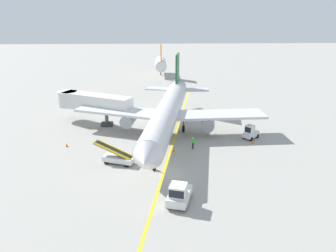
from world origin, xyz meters
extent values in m
plane|color=#9E9B93|center=(0.00, 0.00, 0.00)|extent=(300.00, 300.00, 0.00)
cube|color=yellow|center=(0.79, 5.00, 0.00)|extent=(13.64, 78.93, 0.01)
cylinder|color=silver|center=(0.79, 12.10, 3.45)|extent=(8.26, 30.13, 3.30)
cone|color=silver|center=(-1.92, -3.87, 3.45)|extent=(3.59, 2.91, 3.23)
cone|color=silver|center=(3.52, 28.27, 3.85)|extent=(3.56, 3.28, 3.14)
cube|color=silver|center=(8.42, 12.33, 3.05)|extent=(13.17, 4.94, 0.36)
cylinder|color=gray|center=(6.64, 11.62, 2.05)|extent=(2.41, 3.47, 1.90)
cube|color=silver|center=(-6.35, 14.83, 3.05)|extent=(13.71, 8.88, 0.36)
cylinder|color=gray|center=(-4.90, 13.57, 2.05)|extent=(2.41, 3.47, 1.90)
cube|color=#19592D|center=(3.12, 25.91, 7.50)|extent=(0.94, 3.99, 5.20)
cube|color=silver|center=(6.01, 25.01, 3.85)|extent=(5.26, 2.34, 0.24)
cube|color=silver|center=(0.10, 26.01, 3.85)|extent=(5.62, 3.67, 0.24)
cylinder|color=#4C4C51|center=(-1.13, 0.76, 1.56)|extent=(0.20, 0.20, 3.12)
cylinder|color=black|center=(-1.13, 0.76, 0.28)|extent=(0.44, 0.61, 0.56)
cylinder|color=#4C4C51|center=(3.29, 13.71, 1.56)|extent=(0.20, 0.20, 3.12)
cylinder|color=black|center=(3.29, 13.71, 0.48)|extent=(0.51, 1.00, 0.96)
cylinder|color=#4C4C51|center=(-1.05, 14.44, 1.56)|extent=(0.20, 0.20, 3.12)
cylinder|color=black|center=(-1.05, 14.44, 0.48)|extent=(0.51, 1.00, 0.96)
cube|color=black|center=(-1.58, -1.90, 3.80)|extent=(2.93, 1.45, 0.60)
cube|color=silver|center=(-10.18, 17.77, 3.60)|extent=(11.85, 7.82, 2.50)
cylinder|color=silver|center=(-15.24, 20.39, 3.60)|extent=(3.20, 3.20, 2.50)
cylinder|color=#59595B|center=(-8.58, 16.94, 1.18)|extent=(0.56, 0.56, 2.35)
cube|color=#333338|center=(-8.58, 16.94, 0.25)|extent=(1.80, 1.40, 0.50)
cube|color=silver|center=(1.28, -6.24, 0.70)|extent=(2.82, 3.98, 0.80)
cube|color=silver|center=(1.10, -6.85, 1.65)|extent=(1.91, 1.98, 1.10)
cube|color=black|center=(0.89, -7.59, 1.65)|extent=(1.39, 0.47, 0.77)
cylinder|color=black|center=(1.71, -7.68, 0.30)|extent=(0.38, 0.64, 0.60)
cylinder|color=black|center=(0.15, -7.23, 0.30)|extent=(0.38, 0.64, 0.60)
cylinder|color=black|center=(2.40, -5.25, 0.30)|extent=(0.38, 0.64, 0.60)
cylinder|color=black|center=(0.85, -4.81, 0.30)|extent=(0.38, 0.64, 0.60)
cube|color=silver|center=(12.69, 10.41, 0.65)|extent=(2.64, 2.59, 0.70)
cube|color=silver|center=(12.38, 10.12, 1.55)|extent=(1.50, 1.50, 1.10)
cube|color=black|center=(12.01, 9.77, 1.55)|extent=(0.73, 0.76, 0.77)
cylinder|color=black|center=(12.46, 9.43, 0.30)|extent=(0.59, 0.57, 0.60)
cylinder|color=black|center=(11.70, 10.23, 0.30)|extent=(0.59, 0.57, 0.60)
cylinder|color=black|center=(13.68, 10.58, 0.30)|extent=(0.59, 0.57, 0.60)
cylinder|color=black|center=(12.92, 11.39, 0.30)|extent=(0.59, 0.57, 0.60)
cube|color=silver|center=(-5.37, 2.75, 0.60)|extent=(4.08, 2.74, 0.60)
cylinder|color=black|center=(-6.84, 2.62, 0.30)|extent=(0.64, 0.42, 0.60)
cylinder|color=black|center=(-6.39, 3.81, 0.30)|extent=(0.64, 0.42, 0.60)
cylinder|color=black|center=(-4.35, 1.68, 0.30)|extent=(0.64, 0.42, 0.60)
cylinder|color=black|center=(-3.90, 2.88, 0.30)|extent=(0.64, 0.42, 0.60)
cube|color=black|center=(-5.93, 2.96, 1.55)|extent=(4.99, 2.60, 1.76)
cube|color=yellow|center=(-6.09, 2.54, 1.67)|extent=(4.73, 1.84, 1.84)
cube|color=yellow|center=(-5.77, 3.38, 1.67)|extent=(4.73, 1.84, 1.84)
cylinder|color=#26262D|center=(3.99, 6.94, 0.42)|extent=(0.24, 0.24, 0.85)
cube|color=green|center=(3.99, 6.94, 1.13)|extent=(0.36, 0.22, 0.56)
sphere|color=tan|center=(3.99, 6.94, 1.52)|extent=(0.20, 0.20, 0.20)
sphere|color=yellow|center=(3.99, 6.94, 1.58)|extent=(0.24, 0.24, 0.24)
cone|color=orange|center=(-12.91, 8.37, 0.22)|extent=(0.36, 0.36, 0.44)
cone|color=orange|center=(-1.47, 9.01, 0.22)|extent=(0.36, 0.36, 0.44)
cone|color=orange|center=(1.43, 6.28, 0.22)|extent=(0.36, 0.36, 0.44)
cone|color=orange|center=(12.43, 8.48, 0.22)|extent=(0.36, 0.36, 0.44)
cone|color=orange|center=(-8.18, 12.35, 0.22)|extent=(0.36, 0.36, 0.44)
cylinder|color=silver|center=(0.79, 60.18, 3.10)|extent=(3.00, 10.00, 3.00)
cylinder|color=#3F3F3F|center=(0.79, 60.18, 0.80)|extent=(0.30, 0.30, 1.60)
cube|color=orange|center=(0.79, 56.68, 6.60)|extent=(0.24, 3.20, 4.40)
camera|label=1|loc=(-0.95, -35.13, 17.68)|focal=36.83mm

